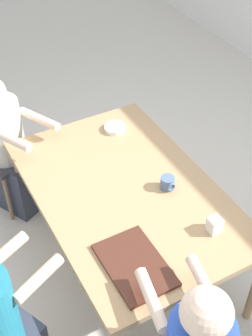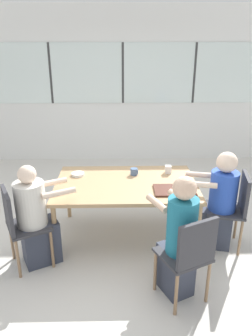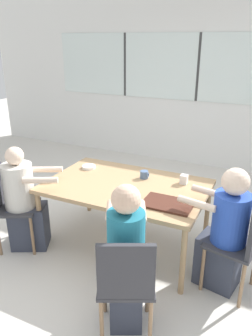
# 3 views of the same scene
# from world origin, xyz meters

# --- Properties ---
(ground_plane) EXTENTS (16.00, 16.00, 0.00)m
(ground_plane) POSITION_xyz_m (0.00, 0.00, 0.00)
(ground_plane) COLOR beige
(wall_back_with_windows) EXTENTS (8.40, 0.08, 2.80)m
(wall_back_with_windows) POSITION_xyz_m (0.00, 2.74, 1.42)
(wall_back_with_windows) COLOR silver
(wall_back_with_windows) RESTS_ON ground_plane
(dining_table) EXTENTS (1.60, 1.04, 0.70)m
(dining_table) POSITION_xyz_m (0.00, 0.00, 0.65)
(dining_table) COLOR tan
(dining_table) RESTS_ON ground_plane
(chair_for_woman_green_shirt) EXTENTS (0.53, 0.53, 0.89)m
(chair_for_woman_green_shirt) POSITION_xyz_m (0.52, -1.10, 0.54)
(chair_for_woman_green_shirt) COLOR #333338
(chair_for_woman_green_shirt) RESTS_ON ground_plane
(chair_for_man_blue_shirt) EXTENTS (0.47, 0.47, 0.89)m
(chair_for_man_blue_shirt) POSITION_xyz_m (1.19, -0.24, 0.54)
(chair_for_man_blue_shirt) COLOR #333338
(chair_for_man_blue_shirt) RESTS_ON ground_plane
(chair_for_man_teal_shirt) EXTENTS (0.54, 0.54, 0.89)m
(chair_for_man_teal_shirt) POSITION_xyz_m (-1.08, -0.54, 0.54)
(chair_for_man_teal_shirt) COLOR #333338
(chair_for_man_teal_shirt) RESTS_ON ground_plane
(person_woman_green_shirt) EXTENTS (0.45, 0.55, 1.19)m
(person_woman_green_shirt) POSITION_xyz_m (0.45, -0.95, 0.56)
(person_woman_green_shirt) COLOR #333847
(person_woman_green_shirt) RESTS_ON ground_plane
(person_man_blue_shirt) EXTENTS (0.59, 0.40, 1.13)m
(person_man_blue_shirt) POSITION_xyz_m (1.03, -0.20, 0.52)
(person_man_blue_shirt) COLOR #333847
(person_man_blue_shirt) RESTS_ON ground_plane
(person_man_teal_shirt) EXTENTS (0.63, 0.52, 1.11)m
(person_man_teal_shirt) POSITION_xyz_m (-0.93, -0.47, 0.50)
(person_man_teal_shirt) COLOR #333847
(person_man_teal_shirt) RESTS_ON ground_plane
(food_tray_dark) EXTENTS (0.44, 0.29, 0.02)m
(food_tray_dark) POSITION_xyz_m (0.52, -0.23, 0.71)
(food_tray_dark) COLOR #472319
(food_tray_dark) RESTS_ON dining_table
(coffee_mug) EXTENTS (0.09, 0.09, 0.08)m
(coffee_mug) POSITION_xyz_m (0.10, 0.23, 0.74)
(coffee_mug) COLOR slate
(coffee_mug) RESTS_ON dining_table
(milk_carton_small) EXTENTS (0.07, 0.07, 0.09)m
(milk_carton_small) POSITION_xyz_m (0.52, 0.27, 0.75)
(milk_carton_small) COLOR silver
(milk_carton_small) RESTS_ON dining_table
(bowl_white_shallow) EXTENTS (0.15, 0.15, 0.03)m
(bowl_white_shallow) POSITION_xyz_m (-0.57, 0.22, 0.72)
(bowl_white_shallow) COLOR white
(bowl_white_shallow) RESTS_ON dining_table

